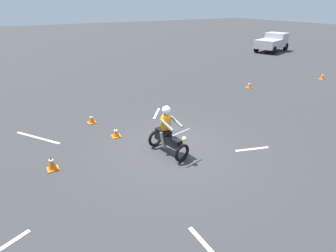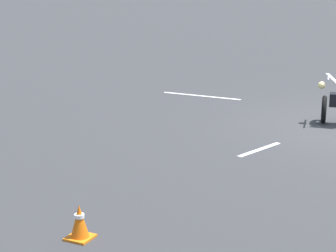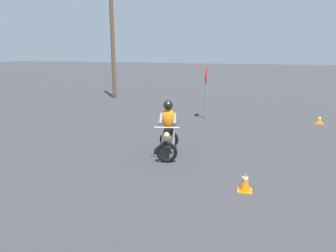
% 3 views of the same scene
% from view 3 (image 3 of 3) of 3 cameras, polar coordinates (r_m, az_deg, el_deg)
% --- Properties ---
extents(motorcycle_rider_background, '(1.56, 0.91, 1.66)m').
position_cam_3_polar(motorcycle_rider_background, '(9.75, 0.01, -0.95)').
color(motorcycle_rider_background, black).
rests_on(motorcycle_rider_background, ground).
extents(stop_sign, '(0.70, 0.08, 2.30)m').
position_cam_3_polar(stop_sign, '(14.68, 6.71, 7.50)').
color(stop_sign, slate).
rests_on(stop_sign, ground).
extents(traffic_cone_near_right, '(0.32, 0.32, 0.36)m').
position_cam_3_polar(traffic_cone_near_right, '(15.27, 24.85, 1.00)').
color(traffic_cone_near_right, orange).
rests_on(traffic_cone_near_right, ground).
extents(traffic_cone_far_right, '(0.32, 0.32, 0.47)m').
position_cam_3_polar(traffic_cone_far_right, '(7.66, 13.28, -9.46)').
color(traffic_cone_far_right, orange).
rests_on(traffic_cone_far_right, ground).
extents(utility_pole_near, '(0.24, 0.24, 7.69)m').
position_cam_3_polar(utility_pole_near, '(21.00, -9.66, 15.27)').
color(utility_pole_near, brown).
rests_on(utility_pole_near, ground).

